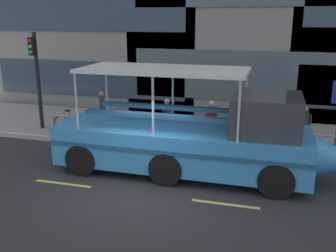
# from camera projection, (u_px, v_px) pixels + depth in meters

# --- Properties ---
(ground_plane) EXTENTS (120.00, 120.00, 0.00)m
(ground_plane) POSITION_uv_depth(u_px,v_px,m) (144.00, 187.00, 11.09)
(ground_plane) COLOR #2B2B2D
(sidewalk) EXTENTS (32.00, 4.80, 0.18)m
(sidewalk) POSITION_uv_depth(u_px,v_px,m) (187.00, 131.00, 16.25)
(sidewalk) COLOR gray
(sidewalk) RESTS_ON ground_plane
(curb_edge) EXTENTS (32.00, 0.18, 0.18)m
(curb_edge) POSITION_uv_depth(u_px,v_px,m) (172.00, 150.00, 13.94)
(curb_edge) COLOR #B2ADA3
(curb_edge) RESTS_ON ground_plane
(lane_centreline) EXTENTS (25.80, 0.12, 0.01)m
(lane_centreline) POSITION_uv_depth(u_px,v_px,m) (140.00, 193.00, 10.71)
(lane_centreline) COLOR #DBD64C
(lane_centreline) RESTS_ON ground_plane
(curb_guardrail) EXTENTS (11.18, 0.09, 0.81)m
(curb_guardrail) POSITION_uv_depth(u_px,v_px,m) (188.00, 132.00, 13.96)
(curb_guardrail) COLOR gray
(curb_guardrail) RESTS_ON sidewalk
(traffic_light_pole) EXTENTS (0.24, 0.46, 4.01)m
(traffic_light_pole) POSITION_uv_depth(u_px,v_px,m) (36.00, 72.00, 15.65)
(traffic_light_pole) COLOR black
(traffic_light_pole) RESTS_ON sidewalk
(leaned_bicycle) EXTENTS (1.74, 0.46, 0.96)m
(leaned_bicycle) POSITION_uv_depth(u_px,v_px,m) (73.00, 124.00, 15.57)
(leaned_bicycle) COLOR black
(leaned_bicycle) RESTS_ON sidewalk
(duck_tour_boat) EXTENTS (9.68, 2.54, 3.27)m
(duck_tour_boat) POSITION_uv_depth(u_px,v_px,m) (200.00, 140.00, 11.80)
(duck_tour_boat) COLOR #388CD1
(duck_tour_boat) RESTS_ON ground_plane
(pedestrian_near_bow) EXTENTS (0.45, 0.21, 1.56)m
(pedestrian_near_bow) POSITION_uv_depth(u_px,v_px,m) (304.00, 123.00, 13.56)
(pedestrian_near_bow) COLOR black
(pedestrian_near_bow) RESTS_ON sidewalk
(pedestrian_mid_left) EXTENTS (0.45, 0.22, 1.57)m
(pedestrian_mid_left) POSITION_uv_depth(u_px,v_px,m) (211.00, 117.00, 14.44)
(pedestrian_mid_left) COLOR black
(pedestrian_mid_left) RESTS_ON sidewalk
(pedestrian_mid_right) EXTENTS (0.31, 0.39, 1.58)m
(pedestrian_mid_right) POSITION_uv_depth(u_px,v_px,m) (167.00, 115.00, 14.73)
(pedestrian_mid_right) COLOR #47423D
(pedestrian_mid_right) RESTS_ON sidewalk
(pedestrian_near_stern) EXTENTS (0.33, 0.40, 1.65)m
(pedestrian_near_stern) POSITION_uv_depth(u_px,v_px,m) (102.00, 107.00, 15.82)
(pedestrian_near_stern) COLOR black
(pedestrian_near_stern) RESTS_ON sidewalk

